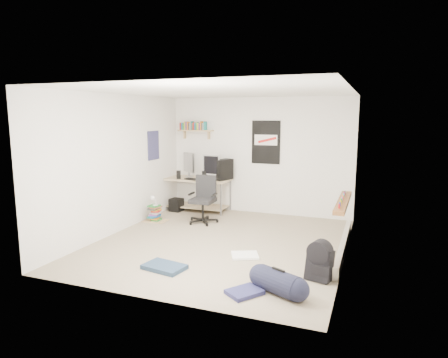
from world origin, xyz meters
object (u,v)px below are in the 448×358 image
(desk, at_px, (194,194))
(office_chair, at_px, (203,199))
(book_stack, at_px, (155,214))
(backpack, at_px, (319,265))
(duffel_bag, at_px, (278,283))

(desk, height_order, office_chair, office_chair)
(office_chair, distance_m, book_stack, 1.03)
(book_stack, bearing_deg, desk, 73.61)
(office_chair, relative_size, book_stack, 2.20)
(office_chair, distance_m, backpack, 3.26)
(office_chair, bearing_deg, desk, 120.13)
(desk, bearing_deg, backpack, -37.10)
(desk, distance_m, backpack, 4.30)
(desk, xyz_separation_m, duffel_bag, (2.76, -3.52, -0.22))
(duffel_bag, bearing_deg, book_stack, 168.55)
(duffel_bag, distance_m, book_stack, 3.90)
(desk, bearing_deg, book_stack, -100.85)
(desk, height_order, duffel_bag, desk)
(desk, distance_m, book_stack, 1.21)
(office_chair, height_order, book_stack, office_chair)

